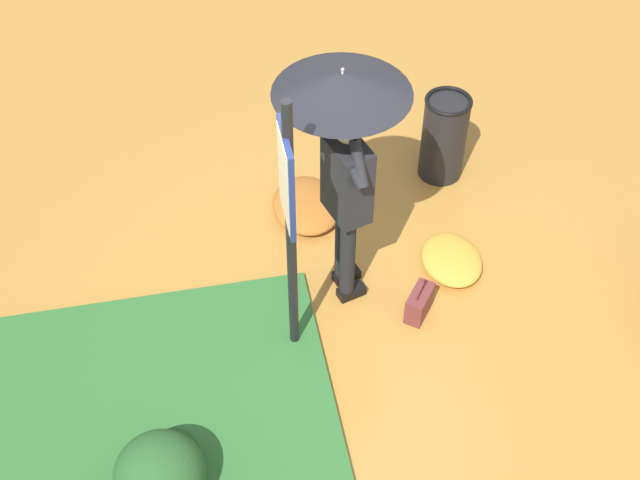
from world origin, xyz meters
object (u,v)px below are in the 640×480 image
(person_with_umbrella, at_px, (344,132))
(handbag, at_px, (420,303))
(trash_bin, at_px, (444,137))
(info_sign_post, at_px, (289,208))

(person_with_umbrella, distance_m, handbag, 1.59)
(handbag, bearing_deg, person_with_umbrella, 49.48)
(person_with_umbrella, distance_m, trash_bin, 1.97)
(info_sign_post, height_order, trash_bin, info_sign_post)
(person_with_umbrella, bearing_deg, trash_bin, -46.55)
(person_with_umbrella, xyz_separation_m, trash_bin, (1.11, -1.17, -1.13))
(person_with_umbrella, height_order, handbag, person_with_umbrella)
(handbag, xyz_separation_m, trash_bin, (1.57, -0.64, 0.29))
(person_with_umbrella, xyz_separation_m, handbag, (-0.45, -0.53, -1.42))
(person_with_umbrella, bearing_deg, info_sign_post, 138.53)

